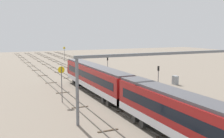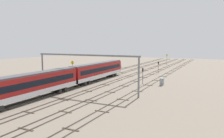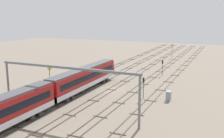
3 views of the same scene
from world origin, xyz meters
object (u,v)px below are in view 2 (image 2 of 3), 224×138
(overhead_gantry, at_px, (85,62))
(speed_sign_near_foreground, at_px, (73,67))
(signal_light_trackside_approach, at_px, (143,74))
(speed_sign_mid_trackside, at_px, (167,58))
(relay_cabinet, at_px, (162,82))
(signal_light_trackside_departure, at_px, (158,66))

(overhead_gantry, height_order, speed_sign_near_foreground, overhead_gantry)
(overhead_gantry, xyz_separation_m, signal_light_trackside_approach, (13.72, -8.30, -3.67))
(speed_sign_mid_trackside, height_order, relay_cabinet, speed_sign_mid_trackside)
(speed_sign_mid_trackside, relative_size, signal_light_trackside_approach, 1.28)
(overhead_gantry, xyz_separation_m, relay_cabinet, (14.53, -13.00, -5.50))
(speed_sign_mid_trackside, relative_size, relay_cabinet, 2.98)
(overhead_gantry, xyz_separation_m, signal_light_trackside_departure, (34.78, -6.88, -3.68))
(overhead_gantry, bearing_deg, signal_light_trackside_approach, -31.17)
(overhead_gantry, height_order, relay_cabinet, overhead_gantry)
(signal_light_trackside_departure, bearing_deg, relay_cabinet, -163.16)
(overhead_gantry, relative_size, speed_sign_mid_trackside, 4.70)
(overhead_gantry, relative_size, signal_light_trackside_approach, 6.00)
(signal_light_trackside_departure, bearing_deg, speed_sign_near_foreground, 143.17)
(speed_sign_mid_trackside, relative_size, signal_light_trackside_departure, 1.28)
(speed_sign_near_foreground, relative_size, relay_cabinet, 3.12)
(signal_light_trackside_departure, bearing_deg, overhead_gantry, 168.82)
(signal_light_trackside_approach, height_order, relay_cabinet, signal_light_trackside_approach)
(relay_cabinet, bearing_deg, signal_light_trackside_departure, 16.84)
(speed_sign_near_foreground, height_order, relay_cabinet, speed_sign_near_foreground)
(speed_sign_near_foreground, height_order, signal_light_trackside_departure, speed_sign_near_foreground)
(signal_light_trackside_approach, xyz_separation_m, relay_cabinet, (0.81, -4.70, -1.83))
(signal_light_trackside_departure, bearing_deg, signal_light_trackside_approach, -176.13)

